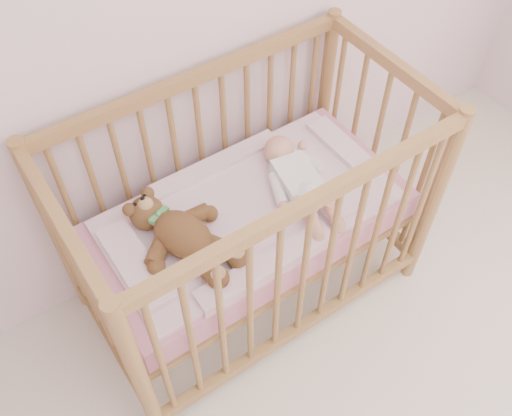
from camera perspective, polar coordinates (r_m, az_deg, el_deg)
crib at (r=2.23m, az=-0.72°, el=-1.11°), size 1.36×0.76×1.00m
mattress at (r=2.25m, az=-0.72°, el=-1.34°), size 1.22×0.62×0.13m
blanket at (r=2.19m, az=-0.74°, el=-0.14°), size 1.10×0.58×0.06m
baby at (r=2.20m, az=4.13°, el=3.16°), size 0.35×0.58×0.13m
teddy_bear at (r=2.03m, az=-7.32°, el=-2.61°), size 0.51×0.61×0.14m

